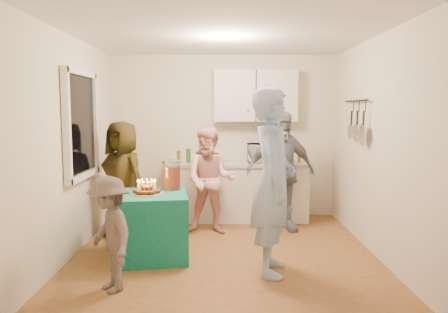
{
  "coord_description": "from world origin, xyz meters",
  "views": [
    {
      "loc": [
        -0.02,
        -5.08,
        1.73
      ],
      "look_at": [
        0.0,
        0.35,
        1.15
      ],
      "focal_mm": 35.0,
      "sensor_mm": 36.0,
      "label": 1
    }
  ],
  "objects_px": {
    "woman_back_right": "(281,171)",
    "party_table": "(150,225)",
    "microwave": "(264,153)",
    "child_near_left": "(110,234)",
    "woman_back_center": "(210,180)",
    "counter": "(236,193)",
    "man_birthday": "(273,182)",
    "woman_back_left": "(123,179)",
    "punch_jar": "(171,176)"
  },
  "relations": [
    {
      "from": "woman_back_center",
      "to": "microwave",
      "type": "bearing_deg",
      "value": 49.79
    },
    {
      "from": "counter",
      "to": "man_birthday",
      "type": "xyz_separation_m",
      "value": [
        0.31,
        -2.27,
        0.55
      ]
    },
    {
      "from": "man_birthday",
      "to": "microwave",
      "type": "bearing_deg",
      "value": 3.84
    },
    {
      "from": "party_table",
      "to": "man_birthday",
      "type": "xyz_separation_m",
      "value": [
        1.38,
        -0.5,
        0.6
      ]
    },
    {
      "from": "party_table",
      "to": "woman_back_left",
      "type": "height_order",
      "value": "woman_back_left"
    },
    {
      "from": "woman_back_right",
      "to": "party_table",
      "type": "bearing_deg",
      "value": -158.78
    },
    {
      "from": "microwave",
      "to": "woman_back_right",
      "type": "xyz_separation_m",
      "value": [
        0.18,
        -0.63,
        -0.2
      ]
    },
    {
      "from": "microwave",
      "to": "punch_jar",
      "type": "xyz_separation_m",
      "value": [
        -1.28,
        -1.51,
        -0.13
      ]
    },
    {
      "from": "punch_jar",
      "to": "woman_back_left",
      "type": "relative_size",
      "value": 0.22
    },
    {
      "from": "child_near_left",
      "to": "party_table",
      "type": "bearing_deg",
      "value": 132.03
    },
    {
      "from": "woman_back_right",
      "to": "man_birthday",
      "type": "bearing_deg",
      "value": -113.49
    },
    {
      "from": "party_table",
      "to": "man_birthday",
      "type": "height_order",
      "value": "man_birthday"
    },
    {
      "from": "punch_jar",
      "to": "counter",
      "type": "bearing_deg",
      "value": 60.74
    },
    {
      "from": "woman_back_center",
      "to": "party_table",
      "type": "bearing_deg",
      "value": -117.41
    },
    {
      "from": "microwave",
      "to": "party_table",
      "type": "distance_m",
      "value": 2.42
    },
    {
      "from": "man_birthday",
      "to": "woman_back_right",
      "type": "bearing_deg",
      "value": -3.49
    },
    {
      "from": "woman_back_right",
      "to": "counter",
      "type": "bearing_deg",
      "value": 121.42
    },
    {
      "from": "punch_jar",
      "to": "woman_back_right",
      "type": "height_order",
      "value": "woman_back_right"
    },
    {
      "from": "party_table",
      "to": "man_birthday",
      "type": "distance_m",
      "value": 1.58
    },
    {
      "from": "man_birthday",
      "to": "woman_back_left",
      "type": "distance_m",
      "value": 2.33
    },
    {
      "from": "counter",
      "to": "punch_jar",
      "type": "relative_size",
      "value": 6.47
    },
    {
      "from": "woman_back_left",
      "to": "woman_back_right",
      "type": "bearing_deg",
      "value": 45.88
    },
    {
      "from": "punch_jar",
      "to": "woman_back_left",
      "type": "xyz_separation_m",
      "value": [
        -0.73,
        0.6,
        -0.14
      ]
    },
    {
      "from": "woman_back_left",
      "to": "child_near_left",
      "type": "height_order",
      "value": "woman_back_left"
    },
    {
      "from": "punch_jar",
      "to": "microwave",
      "type": "bearing_deg",
      "value": 49.68
    },
    {
      "from": "counter",
      "to": "man_birthday",
      "type": "relative_size",
      "value": 1.12
    },
    {
      "from": "party_table",
      "to": "child_near_left",
      "type": "bearing_deg",
      "value": -103.11
    },
    {
      "from": "counter",
      "to": "woman_back_right",
      "type": "relative_size",
      "value": 1.28
    },
    {
      "from": "counter",
      "to": "microwave",
      "type": "distance_m",
      "value": 0.76
    },
    {
      "from": "punch_jar",
      "to": "woman_back_right",
      "type": "distance_m",
      "value": 1.71
    },
    {
      "from": "woman_back_left",
      "to": "woman_back_center",
      "type": "distance_m",
      "value": 1.2
    },
    {
      "from": "woman_back_center",
      "to": "child_near_left",
      "type": "height_order",
      "value": "woman_back_center"
    },
    {
      "from": "party_table",
      "to": "woman_back_center",
      "type": "xyz_separation_m",
      "value": [
        0.68,
        1.0,
        0.37
      ]
    },
    {
      "from": "woman_back_left",
      "to": "child_near_left",
      "type": "relative_size",
      "value": 1.42
    },
    {
      "from": "man_birthday",
      "to": "woman_back_left",
      "type": "bearing_deg",
      "value": 61.27
    },
    {
      "from": "microwave",
      "to": "woman_back_left",
      "type": "height_order",
      "value": "woman_back_left"
    },
    {
      "from": "party_table",
      "to": "woman_back_right",
      "type": "relative_size",
      "value": 0.49
    },
    {
      "from": "microwave",
      "to": "party_table",
      "type": "relative_size",
      "value": 0.63
    },
    {
      "from": "microwave",
      "to": "child_near_left",
      "type": "bearing_deg",
      "value": -121.14
    },
    {
      "from": "party_table",
      "to": "woman_back_center",
      "type": "bearing_deg",
      "value": 55.79
    },
    {
      "from": "microwave",
      "to": "punch_jar",
      "type": "distance_m",
      "value": 1.98
    },
    {
      "from": "woman_back_left",
      "to": "woman_back_right",
      "type": "relative_size",
      "value": 0.92
    },
    {
      "from": "man_birthday",
      "to": "party_table",
      "type": "bearing_deg",
      "value": 77.19
    },
    {
      "from": "microwave",
      "to": "man_birthday",
      "type": "relative_size",
      "value": 0.27
    },
    {
      "from": "party_table",
      "to": "man_birthday",
      "type": "relative_size",
      "value": 0.43
    },
    {
      "from": "microwave",
      "to": "woman_back_center",
      "type": "xyz_separation_m",
      "value": [
        -0.82,
        -0.77,
        -0.31
      ]
    },
    {
      "from": "woman_back_center",
      "to": "woman_back_right",
      "type": "bearing_deg",
      "value": 14.83
    },
    {
      "from": "child_near_left",
      "to": "punch_jar",
      "type": "bearing_deg",
      "value": 124.99
    },
    {
      "from": "counter",
      "to": "child_near_left",
      "type": "distance_m",
      "value": 3.02
    },
    {
      "from": "woman_back_left",
      "to": "child_near_left",
      "type": "bearing_deg",
      "value": -42.6
    }
  ]
}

